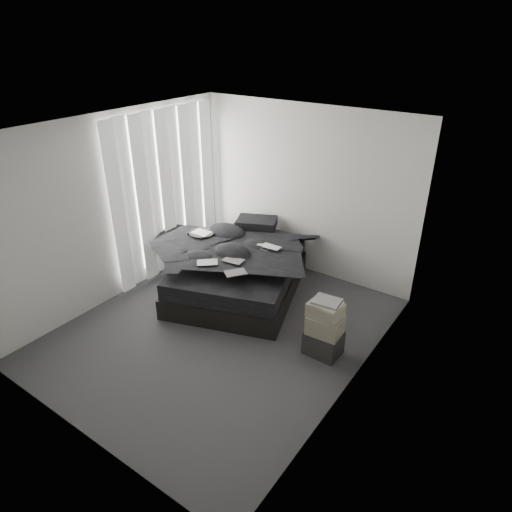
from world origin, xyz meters
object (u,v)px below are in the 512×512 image
Objects in this scene: laptop at (267,243)px; box_lower at (323,343)px; bed at (240,280)px; side_stand at (203,254)px.

box_lower is at bearing -31.35° from laptop.
side_stand reaches higher than bed.
laptop reaches higher than side_stand.
bed is 3.03× the size of side_stand.
side_stand is at bearing -173.44° from laptop.
laptop is at bearing 7.50° from bed.
box_lower is at bearing -38.69° from bed.
bed is at bearing 160.00° from box_lower.
bed is 1.84m from box_lower.
laptop is (0.36, 0.18, 0.65)m from bed.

